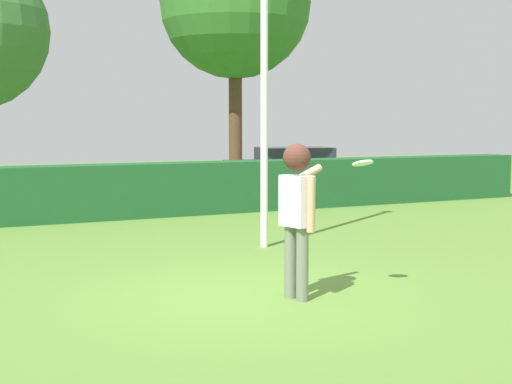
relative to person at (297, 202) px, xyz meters
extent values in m
plane|color=olive|center=(-0.34, 0.38, -1.11)|extent=(60.00, 60.00, 0.00)
cylinder|color=slate|center=(-0.03, 0.10, -0.69)|extent=(0.14, 0.14, 0.84)
cylinder|color=slate|center=(0.01, -0.10, -0.69)|extent=(0.14, 0.14, 0.84)
cube|color=silver|center=(-0.01, 0.00, 0.02)|extent=(0.29, 0.42, 0.58)
cylinder|color=tan|center=(0.22, 0.28, 0.26)|extent=(0.62, 0.21, 0.30)
cylinder|color=tan|center=(0.04, -0.23, 0.00)|extent=(0.09, 0.09, 0.62)
sphere|color=tan|center=(-0.01, 0.00, 0.48)|extent=(0.22, 0.22, 0.22)
sphere|color=#512B23|center=(-0.01, 0.00, 0.51)|extent=(0.31, 0.31, 0.31)
cylinder|color=white|center=(0.79, -0.15, 0.43)|extent=(0.24, 0.24, 0.09)
cylinder|color=silver|center=(1.39, 3.42, 2.28)|extent=(0.12, 0.12, 6.79)
cube|color=#1F562A|center=(-0.34, 8.18, -0.54)|extent=(23.21, 0.90, 1.14)
cube|color=#263FA5|center=(7.63, 13.16, -0.54)|extent=(4.46, 2.55, 0.55)
cube|color=#2D333D|center=(7.63, 13.16, -0.06)|extent=(2.48, 1.99, 0.40)
cylinder|color=black|center=(9.25, 13.68, -0.81)|extent=(0.61, 0.22, 0.60)
cylinder|color=black|center=(8.89, 12.02, -0.81)|extent=(0.61, 0.22, 0.60)
cylinder|color=black|center=(6.37, 14.30, -0.81)|extent=(0.61, 0.22, 0.60)
cylinder|color=black|center=(6.01, 12.64, -0.81)|extent=(0.61, 0.22, 0.60)
cylinder|color=brown|center=(5.30, 12.56, 0.96)|extent=(0.39, 0.39, 4.14)
sphere|color=#35712B|center=(5.30, 12.56, 4.32)|extent=(4.33, 4.33, 4.33)
camera|label=1|loc=(-4.33, -7.35, 0.89)|focal=53.30mm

